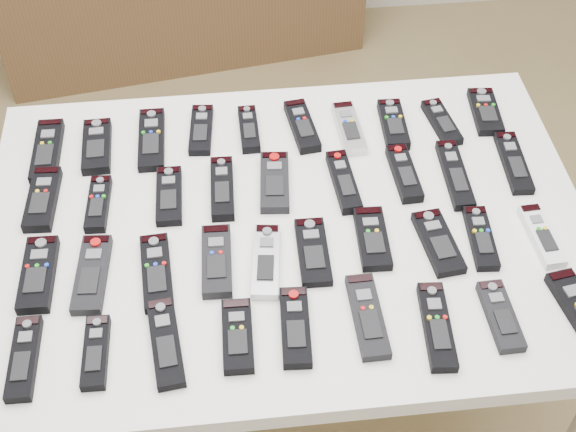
{
  "coord_description": "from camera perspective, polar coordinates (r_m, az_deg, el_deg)",
  "views": [
    {
      "loc": [
        -0.06,
        -1.05,
        2.01
      ],
      "look_at": [
        0.06,
        0.05,
        0.8
      ],
      "focal_mm": 50.0,
      "sensor_mm": 36.0,
      "label": 1
    }
  ],
  "objects": [
    {
      "name": "remote_7",
      "position": [
        1.88,
        7.5,
        6.48
      ],
      "size": [
        0.06,
        0.16,
        0.02
      ],
      "primitive_type": "cube",
      "rotation": [
        0.0,
        0.0,
        -0.04
      ],
      "color": "black",
      "rests_on": "table"
    },
    {
      "name": "remote_8",
      "position": [
        1.9,
        10.87,
        6.56
      ],
      "size": [
        0.07,
        0.15,
        0.02
      ],
      "primitive_type": "cube",
      "rotation": [
        0.0,
        0.0,
        0.15
      ],
      "color": "black",
      "rests_on": "table"
    },
    {
      "name": "remote_33",
      "position": [
        1.48,
        0.53,
        -7.9
      ],
      "size": [
        0.06,
        0.17,
        0.02
      ],
      "primitive_type": "cube",
      "rotation": [
        0.0,
        0.0,
        -0.06
      ],
      "color": "black",
      "rests_on": "table"
    },
    {
      "name": "remote_36",
      "position": [
        1.55,
        14.88,
        -6.89
      ],
      "size": [
        0.05,
        0.15,
        0.02
      ],
      "primitive_type": "cube",
      "rotation": [
        0.0,
        0.0,
        0.02
      ],
      "color": "black",
      "rests_on": "table"
    },
    {
      "name": "remote_15",
      "position": [
        1.73,
        3.98,
        2.45
      ],
      "size": [
        0.05,
        0.18,
        0.02
      ],
      "primitive_type": "cube",
      "rotation": [
        0.0,
        0.0,
        0.06
      ],
      "color": "black",
      "rests_on": "table"
    },
    {
      "name": "remote_24",
      "position": [
        1.59,
        1.79,
        -2.56
      ],
      "size": [
        0.06,
        0.17,
        0.02
      ],
      "primitive_type": "cube",
      "rotation": [
        0.0,
        0.0,
        -0.02
      ],
      "color": "black",
      "rests_on": "table"
    },
    {
      "name": "remote_21",
      "position": [
        1.58,
        -9.33,
        -3.97
      ],
      "size": [
        0.07,
        0.19,
        0.02
      ],
      "primitive_type": "cube",
      "rotation": [
        0.0,
        0.0,
        0.06
      ],
      "color": "black",
      "rests_on": "table"
    },
    {
      "name": "remote_25",
      "position": [
        1.62,
        6.02,
        -1.6
      ],
      "size": [
        0.07,
        0.16,
        0.02
      ],
      "primitive_type": "cube",
      "rotation": [
        0.0,
        0.0,
        -0.04
      ],
      "color": "black",
      "rests_on": "table"
    },
    {
      "name": "remote_27",
      "position": [
        1.66,
        13.55,
        -1.53
      ],
      "size": [
        0.06,
        0.16,
        0.02
      ],
      "primitive_type": "cube",
      "rotation": [
        0.0,
        0.0,
        -0.07
      ],
      "color": "black",
      "rests_on": "table"
    },
    {
      "name": "remote_1",
      "position": [
        1.85,
        -13.44,
        4.84
      ],
      "size": [
        0.07,
        0.17,
        0.02
      ],
      "primitive_type": "cube",
      "rotation": [
        0.0,
        0.0,
        0.02
      ],
      "color": "black",
      "rests_on": "table"
    },
    {
      "name": "table",
      "position": [
        1.7,
        0.0,
        -1.77
      ],
      "size": [
        1.25,
        0.88,
        0.78
      ],
      "color": "white",
      "rests_on": "ground"
    },
    {
      "name": "remote_4",
      "position": [
        1.85,
        -2.8,
        6.19
      ],
      "size": [
        0.04,
        0.14,
        0.02
      ],
      "primitive_type": "cube",
      "rotation": [
        0.0,
        0.0,
        0.01
      ],
      "color": "black",
      "rests_on": "table"
    },
    {
      "name": "remote_3",
      "position": [
        1.86,
        -6.19,
        6.11
      ],
      "size": [
        0.06,
        0.16,
        0.02
      ],
      "primitive_type": "cube",
      "rotation": [
        0.0,
        0.0,
        -0.09
      ],
      "color": "black",
      "rests_on": "table"
    },
    {
      "name": "remote_0",
      "position": [
        1.87,
        -16.76,
        4.44
      ],
      "size": [
        0.06,
        0.19,
        0.02
      ],
      "primitive_type": "cube",
      "rotation": [
        0.0,
        0.0,
        -0.02
      ],
      "color": "black",
      "rests_on": "table"
    },
    {
      "name": "remote_32",
      "position": [
        1.47,
        -3.61,
        -8.51
      ],
      "size": [
        0.06,
        0.15,
        0.02
      ],
      "primitive_type": "cube",
      "rotation": [
        0.0,
        0.0,
        -0.03
      ],
      "color": "black",
      "rests_on": "table"
    },
    {
      "name": "remote_11",
      "position": [
        1.73,
        -13.34,
        0.85
      ],
      "size": [
        0.05,
        0.15,
        0.02
      ],
      "primitive_type": "cube",
      "rotation": [
        0.0,
        0.0,
        -0.06
      ],
      "color": "black",
      "rests_on": "table"
    },
    {
      "name": "remote_10",
      "position": [
        1.76,
        -17.06,
        1.16
      ],
      "size": [
        0.07,
        0.18,
        0.02
      ],
      "primitive_type": "cube",
      "rotation": [
        0.0,
        0.0,
        -0.05
      ],
      "color": "black",
      "rests_on": "table"
    },
    {
      "name": "remote_35",
      "position": [
        1.51,
        10.54,
        -7.71
      ],
      "size": [
        0.06,
        0.19,
        0.02
      ],
      "primitive_type": "cube",
      "rotation": [
        0.0,
        0.0,
        -0.08
      ],
      "color": "black",
      "rests_on": "table"
    },
    {
      "name": "remote_9",
      "position": [
        1.95,
        13.86,
        7.22
      ],
      "size": [
        0.07,
        0.16,
        0.02
      ],
      "primitive_type": "cube",
      "rotation": [
        0.0,
        0.0,
        -0.08
      ],
      "color": "black",
      "rests_on": "table"
    },
    {
      "name": "remote_18",
      "position": [
        1.84,
        15.75,
        3.68
      ],
      "size": [
        0.06,
        0.19,
        0.02
      ],
      "primitive_type": "cube",
      "rotation": [
        0.0,
        0.0,
        -0.06
      ],
      "color": "black",
      "rests_on": "table"
    },
    {
      "name": "remote_14",
      "position": [
        1.72,
        -0.96,
        2.43
      ],
      "size": [
        0.08,
        0.17,
        0.02
      ],
      "primitive_type": "cube",
      "rotation": [
        0.0,
        0.0,
        -0.09
      ],
      "color": "black",
      "rests_on": "table"
    },
    {
      "name": "remote_22",
      "position": [
        1.58,
        -5.1,
        -3.2
      ],
      "size": [
        0.06,
        0.17,
        0.02
      ],
      "primitive_type": "cube",
      "rotation": [
        0.0,
        0.0,
        -0.03
      ],
      "color": "black",
      "rests_on": "table"
    },
    {
      "name": "remote_26",
      "position": [
        1.64,
        10.63,
        -1.86
      ],
      "size": [
        0.08,
        0.17,
        0.02
      ],
      "primitive_type": "cube",
      "rotation": [
        0.0,
        0.0,
        0.11
      ],
      "color": "black",
      "rests_on": "table"
    },
    {
      "name": "remote_13",
      "position": [
        1.71,
        -4.7,
        1.97
      ],
      "size": [
        0.05,
        0.18,
        0.02
      ],
      "primitive_type": "cube",
      "rotation": [
        0.0,
        0.0,
        -0.03
      ],
      "color": "black",
      "rests_on": "table"
    },
    {
      "name": "remote_16",
      "position": [
        1.76,
        8.26,
        3.02
      ],
      "size": [
        0.05,
        0.16,
        0.02
      ],
      "primitive_type": "cube",
      "rotation": [
        0.0,
        0.0,
        0.04
      ],
      "color": "black",
      "rests_on": "table"
    },
    {
      "name": "remote_23",
      "position": [
        1.58,
        -1.57,
        -3.24
      ],
      "size": [
        0.07,
        0.18,
        0.02
      ],
      "primitive_type": "cube",
      "rotation": [
        0.0,
        0.0,
        -0.12
      ],
      "color": "#B7B7BC",
      "rests_on": "table"
    },
    {
      "name": "remote_20",
      "position": [
        1.6,
        -13.77,
        -4.04
      ],
      "size": [
        0.07,
        0.19,
        0.02
      ],
      "primitive_type": "cube",
      "rotation": [
        0.0,
        0.0,
        -0.08
      ],
      "color": "black",
      "rests_on": "table"
    },
    {
      "name": "remote_6",
      "position": [
        1.85,
        4.35,
        6.23
      ],
      "size": [
        0.06,
        0.17,
        0.02
      ],
      "primitive_type": "cube",
      "rotation": [
        0.0,
        0.0,
        0.05
      ],
      "color": "#B7B7BC",
      "rests_on": "table"
    },
    {
      "name": "remote_19",
      "position": [
        1.63,
        -17.34,
        -3.97
      ],
      "size": [
        0.07,
        0.18,
        0.02
      ],
      "primitive_type": "cube",
      "rotation": [
        0.0,
        0.0,
        -0.03
      ],
      "color": "black",
      "rests_on": "table"
    },
    {
      "name": "remote_28",
      "position": [
        1.7,
        17.59,
        -1.35
      ],
      "size": [
        0.05,
        0.16,
        0.02
      ],
      "primitive_type": "cube",
      "rotation": [
        0.0,
        0.0,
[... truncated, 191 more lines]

